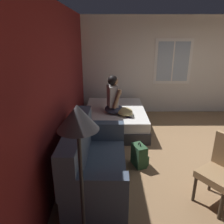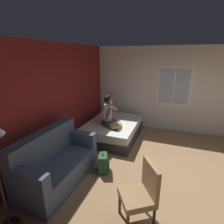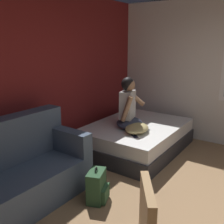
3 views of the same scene
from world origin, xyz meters
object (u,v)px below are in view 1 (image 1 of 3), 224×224
object	(u,v)px
throw_pillow	(125,112)
cell_phone	(128,117)
person_seated	(113,98)
backpack	(140,156)
floor_lamp	(79,135)
side_chair	(223,169)
couch	(93,165)
bed	(115,118)

from	to	relation	value
throw_pillow	cell_phone	xyz separation A→B (m)	(-0.19, -0.07, -0.07)
person_seated	cell_phone	bearing A→B (deg)	-136.03
backpack	throw_pillow	xyz separation A→B (m)	(1.32, 0.19, 0.36)
backpack	floor_lamp	size ratio (longest dim) A/B	0.27
backpack	floor_lamp	bearing A→B (deg)	154.86
person_seated	throw_pillow	size ratio (longest dim) A/B	1.82
backpack	cell_phone	size ratio (longest dim) A/B	3.18
person_seated	throw_pillow	distance (m)	0.41
side_chair	throw_pillow	distance (m)	2.52
couch	backpack	bearing A→B (deg)	-53.32
person_seated	throw_pillow	bearing A→B (deg)	-120.12
backpack	couch	bearing A→B (deg)	126.68
side_chair	floor_lamp	world-z (taller)	floor_lamp
person_seated	throw_pillow	xyz separation A→B (m)	(-0.15, -0.26, -0.29)
throw_pillow	floor_lamp	size ratio (longest dim) A/B	0.28
cell_phone	floor_lamp	world-z (taller)	floor_lamp
backpack	throw_pillow	size ratio (longest dim) A/B	0.95
throw_pillow	couch	bearing A→B (deg)	162.98
side_chair	throw_pillow	world-z (taller)	side_chair
bed	throw_pillow	world-z (taller)	throw_pillow
backpack	floor_lamp	distance (m)	2.23
backpack	side_chair	bearing A→B (deg)	-132.33
couch	backpack	size ratio (longest dim) A/B	3.75
throw_pillow	cell_phone	size ratio (longest dim) A/B	3.33
bed	throw_pillow	size ratio (longest dim) A/B	4.08
bed	backpack	xyz separation A→B (m)	(-1.69, -0.40, -0.04)
person_seated	cell_phone	xyz separation A→B (m)	(-0.34, -0.32, -0.35)
person_seated	side_chair	bearing A→B (deg)	-148.81
couch	floor_lamp	distance (m)	1.51
bed	cell_phone	bearing A→B (deg)	-153.16
couch	backpack	world-z (taller)	couch
bed	person_seated	xyz separation A→B (m)	(-0.22, 0.04, 0.60)
side_chair	backpack	distance (m)	1.38
side_chair	person_seated	size ratio (longest dim) A/B	1.12
couch	throw_pillow	size ratio (longest dim) A/B	3.58
bed	couch	world-z (taller)	couch
backpack	cell_phone	xyz separation A→B (m)	(1.14, 0.12, 0.29)
person_seated	cell_phone	world-z (taller)	person_seated
couch	backpack	distance (m)	0.98
person_seated	cell_phone	size ratio (longest dim) A/B	6.08
bed	backpack	distance (m)	1.74
bed	side_chair	bearing A→B (deg)	-151.74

